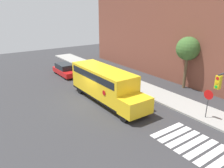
# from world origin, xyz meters

# --- Properties ---
(ground_plane) EXTENTS (60.00, 60.00, 0.00)m
(ground_plane) POSITION_xyz_m (0.00, 0.00, 0.00)
(ground_plane) COLOR #333335
(sidewalk_strip) EXTENTS (44.00, 3.00, 0.15)m
(sidewalk_strip) POSITION_xyz_m (0.00, 6.50, 0.07)
(sidewalk_strip) COLOR #9E9E99
(sidewalk_strip) RESTS_ON ground
(building_backdrop) EXTENTS (32.00, 4.00, 12.82)m
(building_backdrop) POSITION_xyz_m (0.00, 13.00, 6.41)
(building_backdrop) COLOR brown
(building_backdrop) RESTS_ON ground
(crosswalk_stripes) EXTENTS (4.70, 3.20, 0.01)m
(crosswalk_stripes) POSITION_xyz_m (9.92, 2.00, 0.00)
(crosswalk_stripes) COLOR white
(crosswalk_stripes) RESTS_ON ground
(school_bus) EXTENTS (9.58, 2.57, 3.14)m
(school_bus) POSITION_xyz_m (0.63, 1.23, 1.80)
(school_bus) COLOR yellow
(school_bus) RESTS_ON ground
(parked_car) EXTENTS (4.70, 1.86, 1.51)m
(parked_car) POSITION_xyz_m (-9.52, 1.60, 0.74)
(parked_car) COLOR red
(parked_car) RESTS_ON ground
(stop_sign) EXTENTS (0.78, 0.10, 2.50)m
(stop_sign) POSITION_xyz_m (8.41, 5.79, 1.69)
(stop_sign) COLOR #38383A
(stop_sign) RESTS_ON ground
(tree_near_sidewalk) EXTENTS (2.51, 2.51, 5.68)m
(tree_near_sidewalk) POSITION_xyz_m (2.70, 10.47, 4.36)
(tree_near_sidewalk) COLOR brown
(tree_near_sidewalk) RESTS_ON ground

